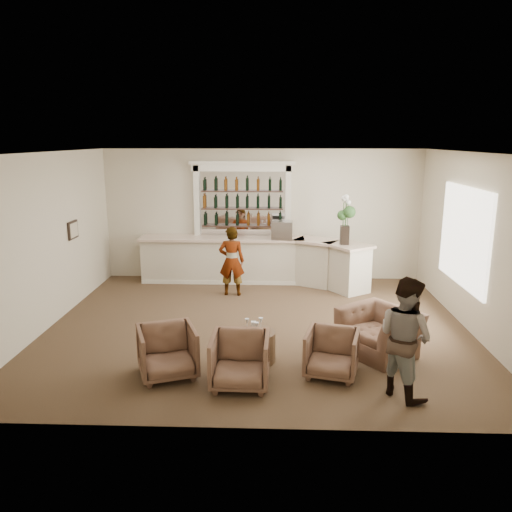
# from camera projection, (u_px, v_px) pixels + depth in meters

# --- Properties ---
(ground) EXTENTS (8.00, 8.00, 0.00)m
(ground) POSITION_uv_depth(u_px,v_px,m) (257.00, 326.00, 9.65)
(ground) COLOR brown
(ground) RESTS_ON ground
(room_shell) EXTENTS (8.04, 7.02, 3.32)m
(room_shell) POSITION_uv_depth(u_px,v_px,m) (267.00, 201.00, 9.80)
(room_shell) COLOR beige
(room_shell) RESTS_ON ground
(bar_counter) EXTENTS (5.72, 1.80, 1.14)m
(bar_counter) POSITION_uv_depth(u_px,v_px,m) (255.00, 261.00, 12.44)
(bar_counter) COLOR beige
(bar_counter) RESTS_ON ground
(back_bar_alcove) EXTENTS (2.64, 0.25, 3.00)m
(back_bar_alcove) POSITION_uv_depth(u_px,v_px,m) (242.00, 200.00, 12.52)
(back_bar_alcove) COLOR white
(back_bar_alcove) RESTS_ON ground
(cocktail_table) EXTENTS (0.69, 0.69, 0.50)m
(cocktail_table) POSITION_uv_depth(u_px,v_px,m) (254.00, 346.00, 8.11)
(cocktail_table) COLOR #513823
(cocktail_table) RESTS_ON ground
(sommelier) EXTENTS (0.59, 0.39, 1.61)m
(sommelier) POSITION_uv_depth(u_px,v_px,m) (232.00, 261.00, 11.42)
(sommelier) COLOR gray
(sommelier) RESTS_ON ground
(guest) EXTENTS (1.02, 1.06, 1.72)m
(guest) POSITION_uv_depth(u_px,v_px,m) (405.00, 337.00, 6.90)
(guest) COLOR gray
(guest) RESTS_ON ground
(armchair_left) EXTENTS (1.08, 1.10, 0.78)m
(armchair_left) POSITION_uv_depth(u_px,v_px,m) (167.00, 352.00, 7.56)
(armchair_left) COLOR brown
(armchair_left) RESTS_ON ground
(armchair_center) EXTENTS (0.85, 0.88, 0.78)m
(armchair_center) POSITION_uv_depth(u_px,v_px,m) (240.00, 360.00, 7.26)
(armchair_center) COLOR brown
(armchair_center) RESTS_ON ground
(armchair_right) EXTENTS (0.93, 0.95, 0.72)m
(armchair_right) POSITION_uv_depth(u_px,v_px,m) (332.00, 353.00, 7.58)
(armchair_right) COLOR brown
(armchair_right) RESTS_ON ground
(armchair_far) EXTENTS (1.54, 1.56, 0.76)m
(armchair_far) POSITION_uv_depth(u_px,v_px,m) (380.00, 332.00, 8.34)
(armchair_far) COLOR brown
(armchair_far) RESTS_ON ground
(espresso_machine) EXTENTS (0.54, 0.46, 0.45)m
(espresso_machine) POSITION_uv_depth(u_px,v_px,m) (282.00, 230.00, 12.18)
(espresso_machine) COLOR #B2B2B7
(espresso_machine) RESTS_ON bar_counter
(flower_vase) EXTENTS (0.30, 0.30, 1.15)m
(flower_vase) POSITION_uv_depth(u_px,v_px,m) (345.00, 217.00, 11.47)
(flower_vase) COLOR black
(flower_vase) RESTS_ON bar_counter
(wine_glass_bar_left) EXTENTS (0.07, 0.07, 0.21)m
(wine_glass_bar_left) POSITION_uv_depth(u_px,v_px,m) (228.00, 233.00, 12.38)
(wine_glass_bar_left) COLOR white
(wine_glass_bar_left) RESTS_ON bar_counter
(wine_glass_bar_right) EXTENTS (0.07, 0.07, 0.21)m
(wine_glass_bar_right) POSITION_uv_depth(u_px,v_px,m) (234.00, 233.00, 12.38)
(wine_glass_bar_right) COLOR white
(wine_glass_bar_right) RESTS_ON bar_counter
(wine_glass_tbl_a) EXTENTS (0.07, 0.07, 0.21)m
(wine_glass_tbl_a) POSITION_uv_depth(u_px,v_px,m) (247.00, 325.00, 8.06)
(wine_glass_tbl_a) COLOR white
(wine_glass_tbl_a) RESTS_ON cocktail_table
(wine_glass_tbl_b) EXTENTS (0.07, 0.07, 0.21)m
(wine_glass_tbl_b) POSITION_uv_depth(u_px,v_px,m) (261.00, 324.00, 8.10)
(wine_glass_tbl_b) COLOR white
(wine_glass_tbl_b) RESTS_ON cocktail_table
(wine_glass_tbl_c) EXTENTS (0.07, 0.07, 0.21)m
(wine_glass_tbl_c) POSITION_uv_depth(u_px,v_px,m) (257.00, 329.00, 7.90)
(wine_glass_tbl_c) COLOR white
(wine_glass_tbl_c) RESTS_ON cocktail_table
(napkin_holder) EXTENTS (0.08, 0.08, 0.12)m
(napkin_holder) POSITION_uv_depth(u_px,v_px,m) (254.00, 325.00, 8.17)
(napkin_holder) COLOR white
(napkin_holder) RESTS_ON cocktail_table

